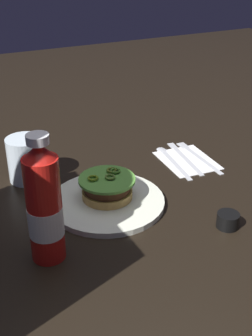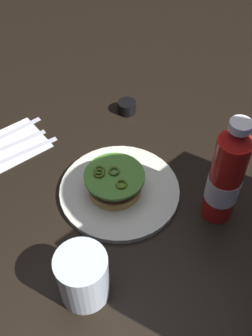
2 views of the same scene
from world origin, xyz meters
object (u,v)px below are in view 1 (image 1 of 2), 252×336
ketchup_bottle (44,207)px  fork_utensil (196,154)px  condiment_cup (228,220)px  spoon_utensil (170,157)px  water_glass (26,159)px  napkin (187,160)px  dinner_plate (107,202)px  burger_sandwich (107,187)px  butter_knife (183,155)px

ketchup_bottle → fork_utensil: bearing=-64.3°
condiment_cup → spoon_utensil: size_ratio=0.23×
water_glass → napkin: (-0.09, -0.39, -0.05)m
ketchup_bottle → condiment_cup: ketchup_bottle is taller
ketchup_bottle → water_glass: 0.30m
dinner_plate → fork_utensil: dinner_plate is taller
burger_sandwich → water_glass: size_ratio=1.16×
condiment_cup → spoon_utensil: 0.31m
dinner_plate → butter_knife: (0.12, -0.27, -0.00)m
fork_utensil → spoon_utensil: 0.07m
burger_sandwich → napkin: 0.28m
burger_sandwich → dinner_plate: bearing=151.9°
napkin → butter_knife: bearing=-8.1°
condiment_cup → butter_knife: 0.32m
ketchup_bottle → butter_knife: 0.50m
condiment_cup → napkin: (0.28, -0.09, -0.01)m
condiment_cup → fork_utensil: bearing=-23.1°
napkin → condiment_cup: bearing=162.4°
napkin → spoon_utensil: bearing=46.1°
napkin → spoon_utensil: spoon_utensil is taller
burger_sandwich → napkin: bearing=-71.4°
dinner_plate → napkin: (0.10, -0.27, -0.00)m
dinner_plate → water_glass: water_glass is taller
dinner_plate → water_glass: bearing=33.5°
water_glass → condiment_cup: size_ratio=2.34×
dinner_plate → ketchup_bottle: size_ratio=1.04×
dinner_plate → fork_utensil: size_ratio=1.23×
condiment_cup → butter_knife: condiment_cup is taller
dinner_plate → burger_sandwich: bearing=-28.1°
water_glass → fork_utensil: 0.43m
napkin → spoon_utensil: (0.03, 0.03, 0.00)m
ketchup_bottle → water_glass: (0.29, -0.04, -0.05)m
dinner_plate → spoon_utensil: bearing=-61.2°
ketchup_bottle → napkin: ketchup_bottle is taller
dinner_plate → butter_knife: size_ratio=1.25×
burger_sandwich → napkin: (0.09, -0.26, -0.03)m
water_glass → butter_knife: (-0.06, -0.39, -0.05)m
burger_sandwich → spoon_utensil: burger_sandwich is taller
spoon_utensil → ketchup_bottle: bearing=121.2°
water_glass → napkin: 0.40m
ketchup_bottle → fork_utensil: size_ratio=1.19×
napkin → fork_utensil: bearing=-65.7°
dinner_plate → spoon_utensil: dinner_plate is taller
spoon_utensil → dinner_plate: bearing=118.8°
dinner_plate → napkin: bearing=-70.0°
water_glass → napkin: water_glass is taller
burger_sandwich → ketchup_bottle: size_ratio=0.51×
dinner_plate → ketchup_bottle: bearing=124.3°
ketchup_bottle → spoon_utensil: size_ratio=1.23×
napkin → ketchup_bottle: bearing=115.9°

